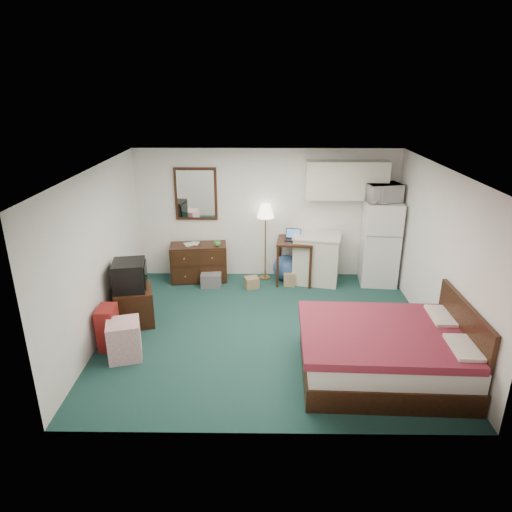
{
  "coord_description": "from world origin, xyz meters",
  "views": [
    {
      "loc": [
        -0.11,
        -6.25,
        3.6
      ],
      "look_at": [
        -0.19,
        0.47,
        1.06
      ],
      "focal_mm": 32.0,
      "sensor_mm": 36.0,
      "label": 1
    }
  ],
  "objects_px": {
    "bed": "(383,353)",
    "tv_stand": "(134,306)",
    "desk": "(295,261)",
    "kitchen_counter": "(316,259)",
    "dresser": "(199,262)",
    "fridge": "(380,243)",
    "suitcase": "(108,327)",
    "floor_lamp": "(265,242)"
  },
  "relations": [
    {
      "from": "dresser",
      "to": "desk",
      "type": "xyz_separation_m",
      "value": [
        1.85,
        -0.05,
        0.06
      ]
    },
    {
      "from": "desk",
      "to": "kitchen_counter",
      "type": "xyz_separation_m",
      "value": [
        0.41,
        0.01,
        0.03
      ]
    },
    {
      "from": "tv_stand",
      "to": "floor_lamp",
      "type": "bearing_deg",
      "value": 24.45
    },
    {
      "from": "bed",
      "to": "tv_stand",
      "type": "height_order",
      "value": "bed"
    },
    {
      "from": "floor_lamp",
      "to": "bed",
      "type": "relative_size",
      "value": 0.72
    },
    {
      "from": "suitcase",
      "to": "desk",
      "type": "bearing_deg",
      "value": 37.3
    },
    {
      "from": "floor_lamp",
      "to": "desk",
      "type": "bearing_deg",
      "value": -14.69
    },
    {
      "from": "desk",
      "to": "dresser",
      "type": "bearing_deg",
      "value": -175.11
    },
    {
      "from": "fridge",
      "to": "dresser",
      "type": "bearing_deg",
      "value": -176.26
    },
    {
      "from": "bed",
      "to": "floor_lamp",
      "type": "bearing_deg",
      "value": 117.35
    },
    {
      "from": "dresser",
      "to": "bed",
      "type": "xyz_separation_m",
      "value": [
        2.8,
        -3.1,
        -0.03
      ]
    },
    {
      "from": "kitchen_counter",
      "to": "fridge",
      "type": "relative_size",
      "value": 0.57
    },
    {
      "from": "dresser",
      "to": "fridge",
      "type": "height_order",
      "value": "fridge"
    },
    {
      "from": "floor_lamp",
      "to": "desk",
      "type": "relative_size",
      "value": 1.77
    },
    {
      "from": "floor_lamp",
      "to": "dresser",
      "type": "bearing_deg",
      "value": -175.5
    },
    {
      "from": "bed",
      "to": "desk",
      "type": "bearing_deg",
      "value": 109.33
    },
    {
      "from": "desk",
      "to": "bed",
      "type": "relative_size",
      "value": 0.41
    },
    {
      "from": "desk",
      "to": "kitchen_counter",
      "type": "height_order",
      "value": "kitchen_counter"
    },
    {
      "from": "kitchen_counter",
      "to": "fridge",
      "type": "distance_m",
      "value": 1.23
    },
    {
      "from": "fridge",
      "to": "desk",
      "type": "bearing_deg",
      "value": -175.92
    },
    {
      "from": "tv_stand",
      "to": "kitchen_counter",
      "type": "bearing_deg",
      "value": 12.19
    },
    {
      "from": "kitchen_counter",
      "to": "fridge",
      "type": "xyz_separation_m",
      "value": [
        1.18,
        -0.03,
        0.34
      ]
    },
    {
      "from": "fridge",
      "to": "suitcase",
      "type": "distance_m",
      "value": 5.06
    },
    {
      "from": "dresser",
      "to": "tv_stand",
      "type": "relative_size",
      "value": 1.67
    },
    {
      "from": "kitchen_counter",
      "to": "suitcase",
      "type": "relative_size",
      "value": 1.44
    },
    {
      "from": "suitcase",
      "to": "dresser",
      "type": "bearing_deg",
      "value": 64.98
    },
    {
      "from": "tv_stand",
      "to": "dresser",
      "type": "bearing_deg",
      "value": 48.19
    },
    {
      "from": "desk",
      "to": "kitchen_counter",
      "type": "relative_size",
      "value": 0.93
    },
    {
      "from": "desk",
      "to": "floor_lamp",
      "type": "bearing_deg",
      "value": 171.63
    },
    {
      "from": "dresser",
      "to": "tv_stand",
      "type": "height_order",
      "value": "dresser"
    },
    {
      "from": "desk",
      "to": "fridge",
      "type": "height_order",
      "value": "fridge"
    },
    {
      "from": "floor_lamp",
      "to": "tv_stand",
      "type": "relative_size",
      "value": 2.34
    },
    {
      "from": "bed",
      "to": "suitcase",
      "type": "bearing_deg",
      "value": 172.37
    },
    {
      "from": "tv_stand",
      "to": "fridge",
      "type": "bearing_deg",
      "value": 4.77
    },
    {
      "from": "dresser",
      "to": "kitchen_counter",
      "type": "bearing_deg",
      "value": -7.19
    },
    {
      "from": "kitchen_counter",
      "to": "bed",
      "type": "relative_size",
      "value": 0.44
    },
    {
      "from": "kitchen_counter",
      "to": "bed",
      "type": "distance_m",
      "value": 3.11
    },
    {
      "from": "fridge",
      "to": "bed",
      "type": "distance_m",
      "value": 3.14
    },
    {
      "from": "floor_lamp",
      "to": "tv_stand",
      "type": "bearing_deg",
      "value": -139.24
    },
    {
      "from": "kitchen_counter",
      "to": "suitcase",
      "type": "height_order",
      "value": "kitchen_counter"
    },
    {
      "from": "dresser",
      "to": "fridge",
      "type": "relative_size",
      "value": 0.67
    },
    {
      "from": "kitchen_counter",
      "to": "suitcase",
      "type": "distance_m",
      "value": 4.06
    }
  ]
}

